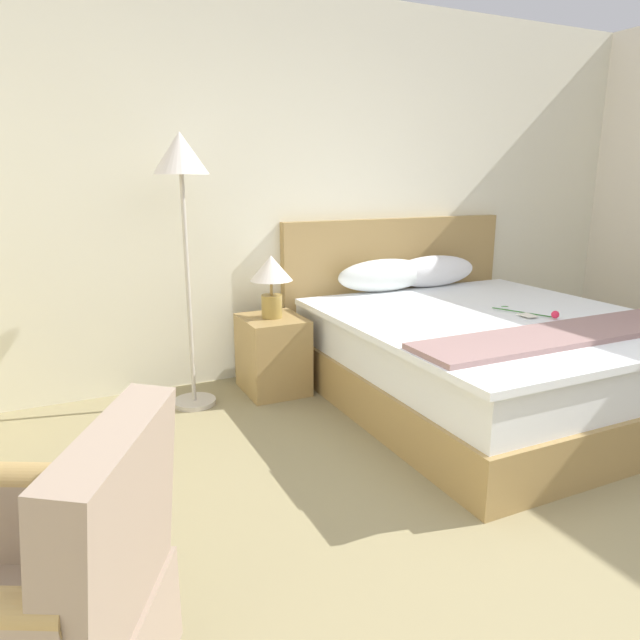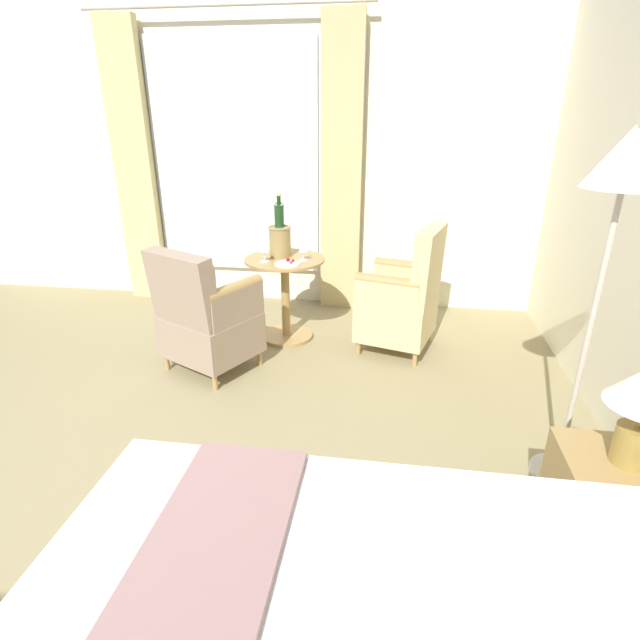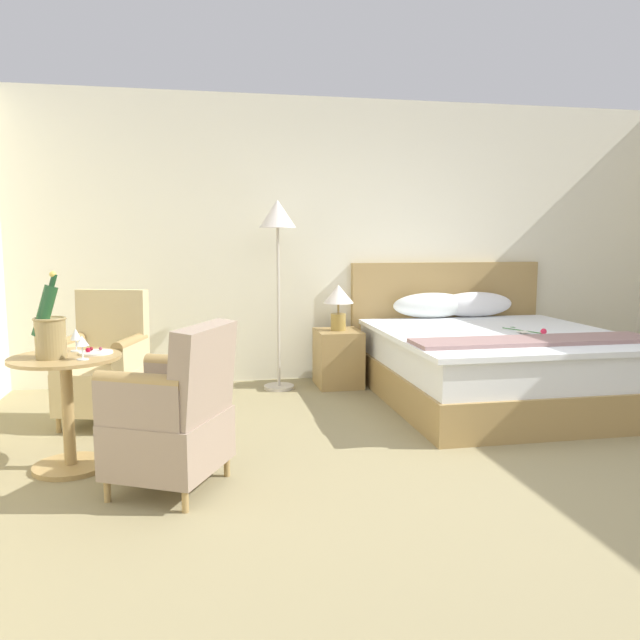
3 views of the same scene
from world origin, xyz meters
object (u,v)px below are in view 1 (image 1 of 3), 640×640
Objects in this scene: bedside_lamp at (271,275)px; nightstand at (273,354)px; bed at (479,350)px; armchair_facing_bed at (52,624)px; floor_lamp_brass at (182,179)px.

nightstand is at bearing 0.00° from bedside_lamp.
bedside_lamp is (-0.00, 0.00, 0.56)m from nightstand.
armchair_facing_bed is at bearing -149.98° from bed.
floor_lamp_brass is (-0.56, -0.02, 1.18)m from nightstand.
bed is 4.28× the size of nightstand.
floor_lamp_brass is at bearing 158.07° from bed.
nightstand is 0.57× the size of armchair_facing_bed.
floor_lamp_brass is 2.59m from armchair_facing_bed.
armchair_facing_bed is (-1.41, -2.23, -0.41)m from bedside_lamp.
nightstand is at bearing 57.65° from armchair_facing_bed.
floor_lamp_brass is at bearing -178.38° from bedside_lamp.
bed is 1.48m from bedside_lamp.
bed is 3.01m from armchair_facing_bed.
floor_lamp_brass is at bearing -178.38° from nightstand.
bedside_lamp is 0.85m from floor_lamp_brass.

